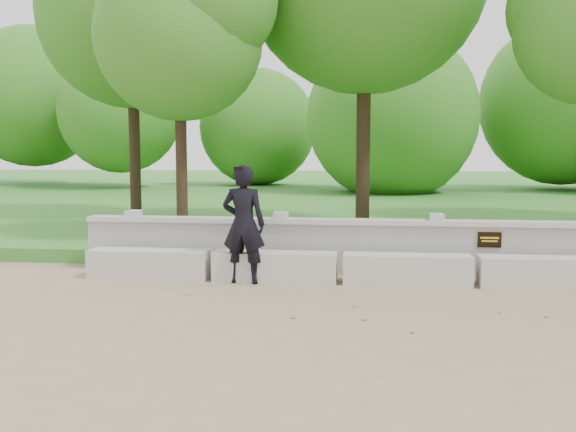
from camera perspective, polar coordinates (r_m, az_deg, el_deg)
name	(u,v)px	position (r m, az deg, el deg)	size (l,w,h in m)	color
ground	(502,319)	(8.16, 18.46, -8.72)	(80.00, 80.00, 0.00)	#9D8260
lawn	(413,206)	(21.87, 11.08, 0.87)	(40.00, 22.00, 0.25)	#3A7225
concrete_bench	(475,271)	(9.93, 16.29, -4.72)	(11.90, 0.45, 0.45)	#B9B7AF
parapet_wall	(468,248)	(10.57, 15.71, -2.75)	(12.50, 0.35, 0.90)	#AEACA5
man_main	(244,224)	(9.68, -3.96, -0.72)	(0.68, 0.61, 1.80)	black
tree_far_left	(131,1)	(17.44, -13.78, 18.07)	(4.68, 4.68, 7.83)	#382619
tree_left	(179,23)	(13.05, -9.66, 16.52)	(3.28, 3.28, 5.83)	#382619
shrub_a	(165,232)	(11.71, -10.88, -1.44)	(0.30, 0.21, 0.58)	#307829
shrub_b	(436,231)	(11.63, 13.02, -1.27)	(0.38, 0.30, 0.68)	#307829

